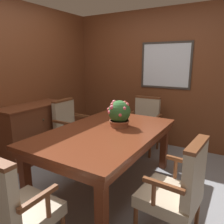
# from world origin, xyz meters

# --- Properties ---
(ground_plane) EXTENTS (14.00, 14.00, 0.00)m
(ground_plane) POSITION_xyz_m (0.00, 0.00, 0.00)
(ground_plane) COLOR gray
(wall_back) EXTENTS (7.20, 0.08, 2.45)m
(wall_back) POSITION_xyz_m (0.00, 1.91, 1.23)
(wall_back) COLOR brown
(wall_back) RESTS_ON ground_plane
(wall_left) EXTENTS (0.06, 7.20, 2.45)m
(wall_left) POSITION_xyz_m (-1.65, 0.00, 1.23)
(wall_left) COLOR brown
(wall_left) RESTS_ON ground_plane
(dining_table) EXTENTS (1.18, 1.85, 0.73)m
(dining_table) POSITION_xyz_m (0.05, 0.13, 0.64)
(dining_table) COLOR maroon
(dining_table) RESTS_ON ground_plane
(chair_head_far) EXTENTS (0.54, 0.50, 0.94)m
(chair_head_far) POSITION_xyz_m (0.02, 1.44, 0.50)
(chair_head_far) COLOR brown
(chair_head_far) RESTS_ON ground_plane
(chair_head_near) EXTENTS (0.53, 0.48, 0.94)m
(chair_head_near) POSITION_xyz_m (0.06, -1.17, 0.50)
(chair_head_near) COLOR brown
(chair_head_near) RESTS_ON ground_plane
(chair_left_far) EXTENTS (0.49, 0.54, 0.94)m
(chair_left_far) POSITION_xyz_m (-0.93, 0.58, 0.50)
(chair_left_far) COLOR brown
(chair_left_far) RESTS_ON ground_plane
(chair_right_near) EXTENTS (0.51, 0.56, 0.94)m
(chair_right_near) POSITION_xyz_m (1.05, -0.29, 0.50)
(chair_right_near) COLOR brown
(chair_right_near) RESTS_ON ground_plane
(potted_plant) EXTENTS (0.29, 0.29, 0.34)m
(potted_plant) POSITION_xyz_m (0.10, 0.38, 0.90)
(potted_plant) COLOR #9E5638
(potted_plant) RESTS_ON dining_table
(sideboard_cabinet) EXTENTS (0.48, 1.11, 0.88)m
(sideboard_cabinet) POSITION_xyz_m (-1.39, 0.24, 0.44)
(sideboard_cabinet) COLOR brown
(sideboard_cabinet) RESTS_ON ground_plane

